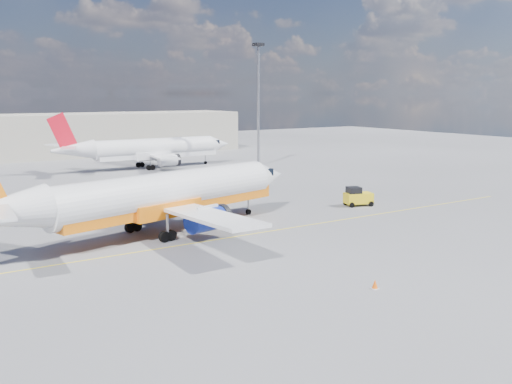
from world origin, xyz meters
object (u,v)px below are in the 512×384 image
second_jet (150,149)px  main_jet (158,196)px  gse_tug (358,197)px  traffic_cone (375,284)px

second_jet → main_jet: bearing=-111.7°
main_jet → second_jet: (16.47, 41.27, -0.31)m
main_jet → gse_tug: main_jet is taller
main_jet → traffic_cone: 20.98m
gse_tug → traffic_cone: bearing=-113.3°
second_jet → gse_tug: second_jet is taller
second_jet → traffic_cone: second_jet is taller
main_jet → gse_tug: (22.89, 0.12, -2.38)m
main_jet → gse_tug: size_ratio=10.34×
gse_tug → traffic_cone: (-17.30, -20.10, -0.68)m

